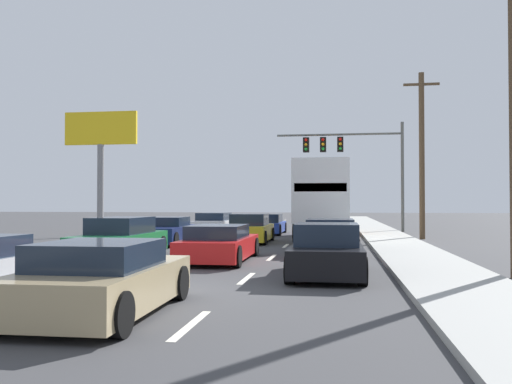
# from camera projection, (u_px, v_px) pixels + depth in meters

# --- Properties ---
(ground_plane) EXTENTS (140.00, 140.00, 0.00)m
(ground_plane) POSITION_uv_depth(u_px,v_px,m) (278.00, 231.00, 35.46)
(ground_plane) COLOR #3D3D3F
(sidewalk_right) EXTENTS (2.43, 80.00, 0.14)m
(sidewalk_right) POSITION_uv_depth(u_px,v_px,m) (384.00, 235.00, 29.54)
(sidewalk_right) COLOR #9E9E99
(sidewalk_right) RESTS_ON ground_plane
(sidewalk_left) EXTENTS (2.43, 80.00, 0.14)m
(sidewalk_left) POSITION_uv_depth(u_px,v_px,m) (161.00, 233.00, 31.49)
(sidewalk_left) COLOR #9E9E99
(sidewalk_left) RESTS_ON ground_plane
(lane_markings) EXTENTS (3.54, 57.00, 0.01)m
(lane_markings) POSITION_uv_depth(u_px,v_px,m) (269.00, 235.00, 30.46)
(lane_markings) COLOR silver
(lane_markings) RESTS_ON ground_plane
(car_white) EXTENTS (1.99, 4.62, 1.27)m
(car_white) POSITION_uv_depth(u_px,v_px,m) (214.00, 224.00, 31.39)
(car_white) COLOR white
(car_white) RESTS_ON ground_plane
(car_navy) EXTENTS (1.97, 4.65, 1.21)m
(car_navy) POSITION_uv_depth(u_px,v_px,m) (167.00, 232.00, 23.81)
(car_navy) COLOR #141E4C
(car_navy) RESTS_ON ground_plane
(car_green) EXTENTS (1.86, 4.67, 1.36)m
(car_green) POSITION_uv_depth(u_px,v_px,m) (121.00, 239.00, 17.75)
(car_green) COLOR #196B38
(car_green) RESTS_ON ground_plane
(car_blue) EXTENTS (1.86, 4.38, 1.21)m
(car_blue) POSITION_uv_depth(u_px,v_px,m) (268.00, 225.00, 31.49)
(car_blue) COLOR #1E389E
(car_blue) RESTS_ON ground_plane
(car_yellow) EXTENTS (1.90, 4.16, 1.35)m
(car_yellow) POSITION_uv_depth(u_px,v_px,m) (250.00, 229.00, 24.66)
(car_yellow) COLOR yellow
(car_yellow) RESTS_ON ground_plane
(car_red) EXTENTS (1.97, 4.56, 1.15)m
(car_red) POSITION_uv_depth(u_px,v_px,m) (219.00, 244.00, 16.77)
(car_red) COLOR red
(car_red) RESTS_ON ground_plane
(car_tan) EXTENTS (2.03, 4.03, 1.21)m
(car_tan) POSITION_uv_depth(u_px,v_px,m) (102.00, 280.00, 8.71)
(car_tan) COLOR tan
(car_tan) RESTS_ON ground_plane
(box_truck) EXTENTS (2.67, 9.02, 3.78)m
(box_truck) POSITION_uv_depth(u_px,v_px,m) (323.00, 197.00, 26.75)
(box_truck) COLOR white
(box_truck) RESTS_ON ground_plane
(car_gray) EXTENTS (2.01, 4.59, 1.26)m
(car_gray) POSITION_uv_depth(u_px,v_px,m) (330.00, 237.00, 19.41)
(car_gray) COLOR slate
(car_gray) RESTS_ON ground_plane
(car_black) EXTENTS (1.84, 4.04, 1.32)m
(car_black) POSITION_uv_depth(u_px,v_px,m) (327.00, 252.00, 13.31)
(car_black) COLOR black
(car_black) RESTS_ON ground_plane
(traffic_signal_mast) EXTENTS (8.17, 0.69, 7.05)m
(traffic_signal_mast) POSITION_uv_depth(u_px,v_px,m) (344.00, 151.00, 34.55)
(traffic_signal_mast) COLOR #595B56
(traffic_signal_mast) RESTS_ON ground_plane
(utility_pole_mid) EXTENTS (1.80, 0.28, 8.54)m
(utility_pole_mid) POSITION_uv_depth(u_px,v_px,m) (422.00, 153.00, 27.19)
(utility_pole_mid) COLOR brown
(utility_pole_mid) RESTS_ON ground_plane
(roadside_billboard) EXTENTS (4.19, 0.36, 6.94)m
(roadside_billboard) POSITION_uv_depth(u_px,v_px,m) (101.00, 147.00, 29.60)
(roadside_billboard) COLOR slate
(roadside_billboard) RESTS_ON ground_plane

